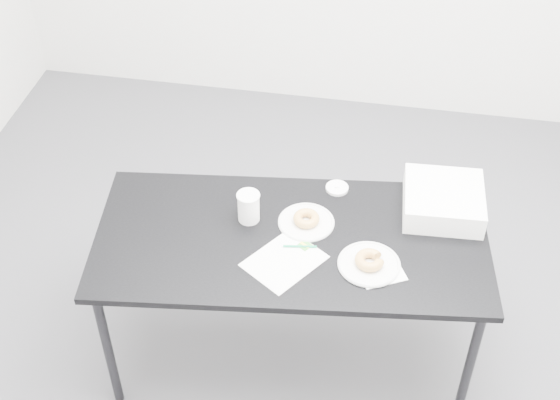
% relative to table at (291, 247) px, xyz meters
% --- Properties ---
extents(floor, '(4.00, 4.00, 0.00)m').
position_rel_table_xyz_m(floor, '(-0.13, 0.12, -0.69)').
color(floor, '#47464B').
rests_on(floor, ground).
extents(table, '(1.72, 0.96, 0.75)m').
position_rel_table_xyz_m(table, '(0.00, 0.00, 0.00)').
color(table, black).
rests_on(table, floor).
extents(scorecard, '(0.36, 0.38, 0.00)m').
position_rel_table_xyz_m(scorecard, '(-0.01, -0.14, 0.06)').
color(scorecard, white).
rests_on(scorecard, table).
extents(logo_patch, '(0.07, 0.07, 0.00)m').
position_rel_table_xyz_m(logo_patch, '(0.06, -0.04, 0.06)').
color(logo_patch, green).
rests_on(logo_patch, scorecard).
extents(pen, '(0.14, 0.03, 0.01)m').
position_rel_table_xyz_m(pen, '(0.04, -0.05, 0.06)').
color(pen, '#0C8D57').
rests_on(pen, scorecard).
extents(napkin, '(0.24, 0.24, 0.00)m').
position_rel_table_xyz_m(napkin, '(0.38, -0.11, 0.06)').
color(napkin, white).
rests_on(napkin, table).
extents(plate_near, '(0.25, 0.25, 0.01)m').
position_rel_table_xyz_m(plate_near, '(0.33, -0.10, 0.06)').
color(plate_near, silver).
rests_on(plate_near, napkin).
extents(donut_near, '(0.15, 0.15, 0.04)m').
position_rel_table_xyz_m(donut_near, '(0.33, -0.10, 0.09)').
color(donut_near, '#C4863E').
rests_on(donut_near, plate_near).
extents(plate_far, '(0.24, 0.24, 0.01)m').
position_rel_table_xyz_m(plate_far, '(0.05, 0.10, 0.06)').
color(plate_far, silver).
rests_on(plate_far, table).
extents(donut_far, '(0.12, 0.12, 0.04)m').
position_rel_table_xyz_m(donut_far, '(0.05, 0.10, 0.08)').
color(donut_far, '#C4863E').
rests_on(donut_far, plate_far).
extents(coffee_cup, '(0.09, 0.09, 0.14)m').
position_rel_table_xyz_m(coffee_cup, '(-0.20, 0.08, 0.13)').
color(coffee_cup, white).
rests_on(coffee_cup, table).
extents(cup_lid, '(0.10, 0.10, 0.01)m').
position_rel_table_xyz_m(cup_lid, '(0.15, 0.34, 0.06)').
color(cup_lid, white).
rests_on(cup_lid, table).
extents(bakery_box, '(0.35, 0.35, 0.11)m').
position_rel_table_xyz_m(bakery_box, '(0.61, 0.28, 0.11)').
color(bakery_box, white).
rests_on(bakery_box, table).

